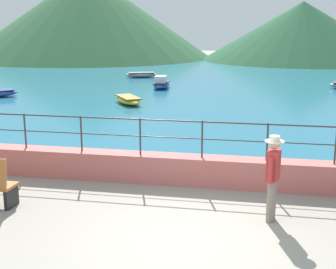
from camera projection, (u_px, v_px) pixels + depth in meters
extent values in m
plane|color=gray|center=(180.00, 243.00, 8.35)|extent=(120.00, 120.00, 0.00)
cube|color=#BC605B|center=(202.00, 171.00, 11.32)|extent=(20.00, 0.56, 0.70)
cylinder|color=#383330|center=(25.00, 131.00, 11.98)|extent=(0.04, 0.04, 0.90)
cylinder|color=#383330|center=(81.00, 133.00, 11.70)|extent=(0.04, 0.04, 0.90)
cylinder|color=#383330|center=(140.00, 136.00, 11.42)|extent=(0.04, 0.04, 0.90)
cylinder|color=#383330|center=(202.00, 139.00, 11.14)|extent=(0.04, 0.04, 0.90)
cylinder|color=#383330|center=(267.00, 142.00, 10.85)|extent=(0.04, 0.04, 0.90)
cylinder|color=#383330|center=(336.00, 145.00, 10.57)|extent=(0.04, 0.04, 0.90)
cylinder|color=#383330|center=(202.00, 122.00, 11.04)|extent=(18.40, 0.04, 0.04)
cylinder|color=#383330|center=(202.00, 139.00, 11.14)|extent=(18.40, 0.03, 0.03)
cube|color=#236B89|center=(239.00, 78.00, 33.02)|extent=(64.00, 44.32, 0.06)
cone|color=#285633|center=(88.00, 15.00, 52.57)|extent=(28.09, 28.09, 9.55)
cone|color=#1E4C2D|center=(302.00, 31.00, 48.36)|extent=(20.96, 20.96, 6.07)
cube|color=black|center=(11.00, 197.00, 9.95)|extent=(0.10, 0.47, 0.43)
cylinder|color=slate|center=(270.00, 202.00, 9.14)|extent=(0.15, 0.15, 0.86)
cylinder|color=slate|center=(272.00, 199.00, 9.30)|extent=(0.15, 0.15, 0.86)
cube|color=#B22D2D|center=(273.00, 165.00, 9.05)|extent=(0.30, 0.40, 0.60)
cylinder|color=#B22D2D|center=(271.00, 170.00, 8.85)|extent=(0.09, 0.09, 0.52)
cylinder|color=#B22D2D|center=(276.00, 164.00, 9.27)|extent=(0.09, 0.09, 0.52)
sphere|color=tan|center=(275.00, 144.00, 8.95)|extent=(0.22, 0.22, 0.22)
cylinder|color=beige|center=(275.00, 141.00, 8.94)|extent=(0.38, 0.38, 0.02)
cylinder|color=beige|center=(275.00, 138.00, 8.93)|extent=(0.20, 0.20, 0.10)
ellipsoid|color=gray|center=(141.00, 75.00, 33.34)|extent=(2.47, 1.66, 0.36)
cube|color=#4D4D51|center=(141.00, 73.00, 33.30)|extent=(1.99, 1.37, 0.06)
ellipsoid|color=#2D4C9E|center=(162.00, 85.00, 27.87)|extent=(0.99, 2.33, 0.36)
cube|color=navy|center=(162.00, 82.00, 27.83)|extent=(0.84, 1.87, 0.06)
cube|color=silver|center=(161.00, 79.00, 27.54)|extent=(0.66, 0.83, 0.40)
ellipsoid|color=gold|center=(128.00, 100.00, 22.39)|extent=(2.04, 2.41, 0.36)
cube|color=brown|center=(128.00, 97.00, 22.36)|extent=(1.67, 1.95, 0.06)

